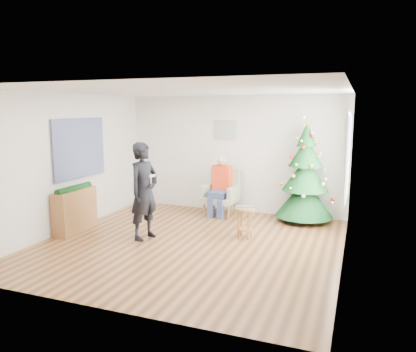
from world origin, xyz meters
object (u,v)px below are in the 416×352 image
at_px(armchair, 221,198).
at_px(console, 75,211).
at_px(standing_man, 144,191).
at_px(stool, 245,222).
at_px(christmas_tree, 305,176).

distance_m(armchair, console, 3.08).
relative_size(standing_man, console, 1.73).
bearing_deg(stool, christmas_tree, 60.59).
height_order(stool, armchair, armchair).
height_order(christmas_tree, standing_man, christmas_tree).
height_order(standing_man, console, standing_man).
height_order(stool, standing_man, standing_man).
xyz_separation_m(christmas_tree, console, (-3.97, -2.25, -0.55)).
bearing_deg(armchair, stool, -51.02).
bearing_deg(standing_man, stool, -54.99).
bearing_deg(console, armchair, 42.53).
distance_m(christmas_tree, console, 4.60).
height_order(christmas_tree, console, christmas_tree).
distance_m(christmas_tree, armchair, 1.88).
relative_size(christmas_tree, armchair, 2.14).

